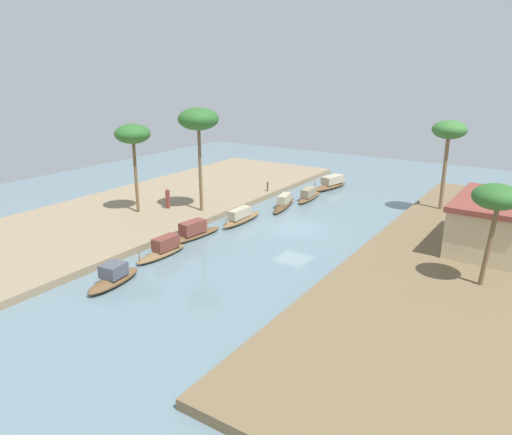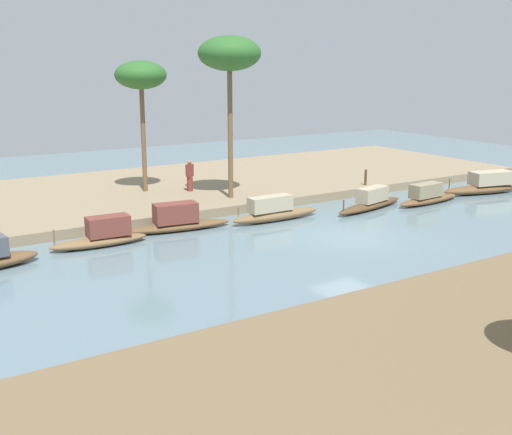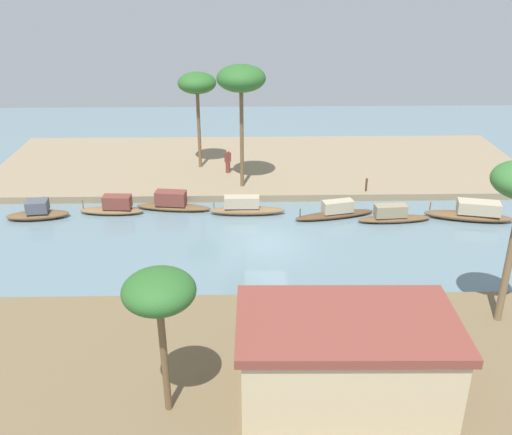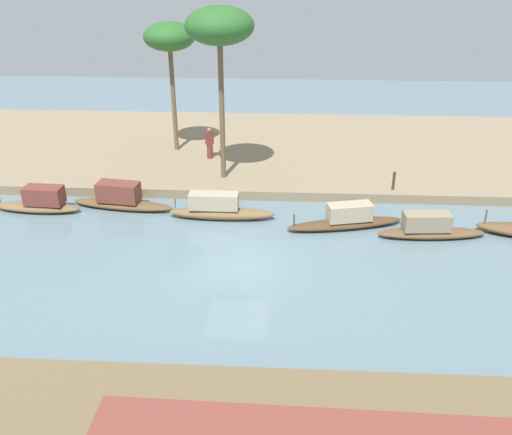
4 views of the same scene
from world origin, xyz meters
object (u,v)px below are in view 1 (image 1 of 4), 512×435
sampan_upstream_small (284,203)px  palm_tree_right_tall (496,198)px  mooring_post (268,186)px  sampan_with_red_awning (194,232)px  sampan_open_hull (163,249)px  person_on_near_bank (168,199)px  palm_tree_right_short (449,132)px  riverside_building (491,223)px  sampan_downstream_large (241,217)px  sampan_midstream (330,184)px  sampan_with_tall_canopy (114,277)px  palm_tree_left_near (198,120)px  sampan_foreground (309,195)px  palm_tree_left_far (133,135)px

sampan_upstream_small → palm_tree_right_tall: size_ratio=0.95×
mooring_post → sampan_with_red_awning: bearing=8.1°
sampan_with_red_awning → mooring_post: size_ratio=5.46×
sampan_open_hull → person_on_near_bank: (-7.13, -6.28, 0.80)m
palm_tree_right_short → riverside_building: (7.61, 4.70, -4.66)m
sampan_upstream_small → mooring_post: 4.17m
sampan_open_hull → riverside_building: bearing=126.7°
sampan_downstream_large → palm_tree_right_short: 17.83m
sampan_midstream → sampan_open_hull: 22.52m
sampan_with_tall_canopy → palm_tree_left_near: bearing=-169.3°
sampan_with_red_awning → sampan_foreground: bearing=178.5°
person_on_near_bank → palm_tree_right_tall: (1.54, 24.38, 4.02)m
sampan_with_tall_canopy → person_on_near_bank: size_ratio=2.28×
sampan_with_red_awning → palm_tree_right_short: 21.57m
sampan_upstream_small → sampan_downstream_large: (5.67, -0.61, 0.06)m
sampan_open_hull → palm_tree_left_far: 10.99m
sampan_midstream → person_on_near_bank: person_on_near_bank is taller
sampan_open_hull → sampan_upstream_small: 14.08m
mooring_post → palm_tree_right_tall: bearing=61.8°
palm_tree_left_near → riverside_building: (-3.64, 21.01, -5.63)m
sampan_with_red_awning → palm_tree_right_short: (-15.77, 13.30, 6.31)m
sampan_upstream_small → sampan_downstream_large: size_ratio=1.10×
sampan_with_tall_canopy → riverside_building: bearing=126.9°
palm_tree_left_near → palm_tree_left_far: 5.23m
sampan_midstream → sampan_upstream_small: 8.44m
palm_tree_right_tall → person_on_near_bank: bearing=-93.6°
sampan_downstream_large → palm_tree_left_near: size_ratio=0.58×
sampan_with_tall_canopy → riverside_building: (-16.43, 16.81, 1.70)m
sampan_foreground → riverside_building: size_ratio=0.60×
sampan_with_tall_canopy → palm_tree_left_near: size_ratio=0.48×
sampan_downstream_large → mooring_post: bearing=-161.7°
mooring_post → palm_tree_right_tall: size_ratio=0.16×
mooring_post → sampan_open_hull: bearing=8.2°
sampan_with_tall_canopy → riverside_building: riverside_building is taller
sampan_midstream → sampan_downstream_large: size_ratio=1.14×
palm_tree_right_short → riverside_building: size_ratio=0.94×
palm_tree_left_near → sampan_with_tall_canopy: bearing=18.2°
sampan_open_hull → palm_tree_left_near: 11.53m
sampan_open_hull → person_on_near_bank: size_ratio=2.37×
sampan_with_red_awning → sampan_with_tall_canopy: 8.36m
sampan_open_hull → sampan_with_tall_canopy: sampan_open_hull is taller
sampan_open_hull → sampan_upstream_small: (-14.05, 0.89, -0.06)m
sampan_midstream → riverside_building: riverside_building is taller
sampan_downstream_large → palm_tree_right_short: palm_tree_right_short is taller
sampan_foreground → palm_tree_right_short: (-1.96, 11.17, 6.37)m
sampan_foreground → palm_tree_left_far: palm_tree_left_far is taller
sampan_midstream → palm_tree_left_far: 20.59m
sampan_open_hull → palm_tree_left_near: (-8.18, -3.54, 7.31)m
sampan_open_hull → sampan_with_red_awning: bearing=-169.1°
palm_tree_left_far → sampan_with_tall_canopy: bearing=40.5°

